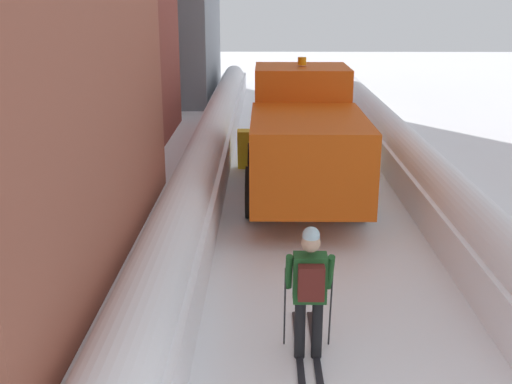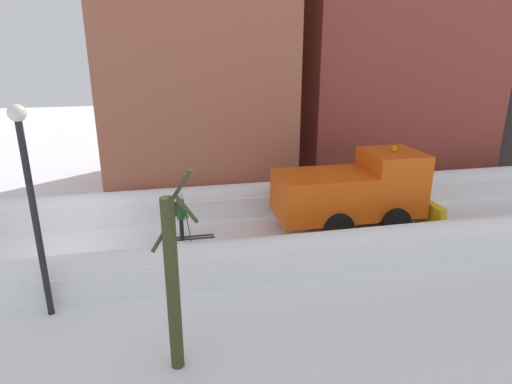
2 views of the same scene
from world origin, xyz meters
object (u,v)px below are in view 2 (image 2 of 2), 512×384
Objects in this scene: plow_truck at (356,191)px; bare_tree_near at (173,282)px; traffic_light_pole at (216,137)px; street_lamp at (30,189)px; skier at (181,213)px.

bare_tree_near is (6.28, -6.91, 0.57)m from plow_truck.
traffic_light_pole is 8.68m from street_lamp.
traffic_light_pole is at bearing 142.54° from street_lamp.
traffic_light_pole is 9.83m from bare_tree_near.
traffic_light_pole is at bearing -124.28° from plow_truck.
bare_tree_near is (2.65, 3.13, -1.34)m from street_lamp.
skier is 3.98m from traffic_light_pole.
plow_truck reaches higher than skier.
street_lamp is (3.95, -3.56, 2.39)m from skier.
skier is 0.34× the size of street_lamp.
plow_truck is 1.11× the size of street_lamp.
traffic_light_pole is 0.99× the size of bare_tree_near.
plow_truck is 9.36m from bare_tree_near.
street_lamp is 1.21× the size of bare_tree_near.
street_lamp reaches higher than plow_truck.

